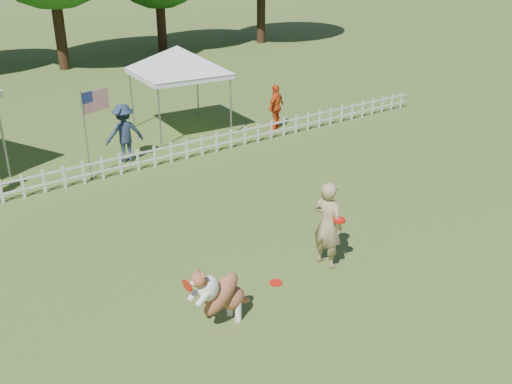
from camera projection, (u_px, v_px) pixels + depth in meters
ground at (296, 293)px, 10.10m from camera, size 120.00×120.00×0.00m
picket_fence at (129, 162)px, 15.15m from camera, size 22.00×0.08×0.60m
handler at (328, 224)px, 10.67m from camera, size 0.52×0.69×1.71m
dog at (222, 293)px, 9.05m from camera, size 1.20×0.54×1.20m
frisbee_on_turf at (276, 283)px, 10.39m from camera, size 0.29×0.29×0.02m
canopy_tent_right at (180, 90)px, 18.03m from camera, size 2.79×2.79×2.67m
flag_pole at (86, 136)px, 14.43m from camera, size 0.87×0.36×2.31m
spectator_b at (124, 133)px, 15.76m from camera, size 1.13×0.75×1.63m
spectator_c at (276, 107)px, 18.51m from camera, size 0.94×0.68×1.47m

